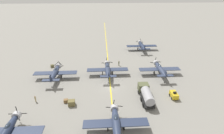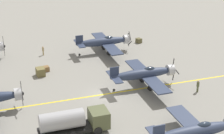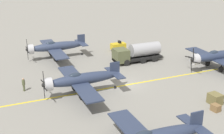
{
  "view_description": "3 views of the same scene",
  "coord_description": "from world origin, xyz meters",
  "px_view_note": "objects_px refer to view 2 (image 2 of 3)",
  "views": [
    {
      "loc": [
        -1.85,
        -39.01,
        24.94
      ],
      "look_at": [
        0.77,
        5.73,
        2.98
      ],
      "focal_mm": 28.0,
      "sensor_mm": 36.0,
      "label": 1
    },
    {
      "loc": [
        43.65,
        -13.46,
        23.68
      ],
      "look_at": [
        -0.61,
        1.51,
        3.66
      ],
      "focal_mm": 60.0,
      "sensor_mm": 36.0,
      "label": 2
    },
    {
      "loc": [
        -34.28,
        16.84,
        16.39
      ],
      "look_at": [
        2.63,
        0.85,
        1.81
      ],
      "focal_mm": 50.0,
      "sensor_mm": 36.0,
      "label": 3
    }
  ],
  "objects_px": {
    "airplane_mid_right": "(197,131)",
    "ground_crew_inspecting": "(198,86)",
    "airplane_mid_left": "(105,42)",
    "ground_crew_walking": "(43,50)",
    "fuel_tanker": "(74,122)",
    "supply_crate_outboard": "(139,41)",
    "supply_crate_mid_lane": "(41,72)",
    "airplane_mid_center": "(144,74)",
    "supply_crate_by_tanker": "(46,69)"
  },
  "relations": [
    {
      "from": "ground_crew_walking",
      "to": "airplane_mid_center",
      "type": "bearing_deg",
      "value": 34.47
    },
    {
      "from": "fuel_tanker",
      "to": "airplane_mid_left",
      "type": "bearing_deg",
      "value": 154.69
    },
    {
      "from": "airplane_mid_left",
      "to": "ground_crew_inspecting",
      "type": "height_order",
      "value": "airplane_mid_left"
    },
    {
      "from": "fuel_tanker",
      "to": "supply_crate_mid_lane",
      "type": "height_order",
      "value": "fuel_tanker"
    },
    {
      "from": "airplane_mid_left",
      "to": "fuel_tanker",
      "type": "height_order",
      "value": "airplane_mid_left"
    },
    {
      "from": "fuel_tanker",
      "to": "supply_crate_outboard",
      "type": "distance_m",
      "value": 32.24
    },
    {
      "from": "airplane_mid_left",
      "to": "supply_crate_mid_lane",
      "type": "height_order",
      "value": "airplane_mid_left"
    },
    {
      "from": "airplane_mid_left",
      "to": "ground_crew_walking",
      "type": "xyz_separation_m",
      "value": [
        -2.2,
        -10.47,
        -1.12
      ]
    },
    {
      "from": "airplane_mid_left",
      "to": "supply_crate_by_tanker",
      "type": "height_order",
      "value": "airplane_mid_left"
    },
    {
      "from": "fuel_tanker",
      "to": "supply_crate_by_tanker",
      "type": "bearing_deg",
      "value": -179.81
    },
    {
      "from": "airplane_mid_left",
      "to": "airplane_mid_center",
      "type": "bearing_deg",
      "value": 10.13
    },
    {
      "from": "airplane_mid_center",
      "to": "supply_crate_mid_lane",
      "type": "height_order",
      "value": "airplane_mid_center"
    },
    {
      "from": "airplane_mid_right",
      "to": "supply_crate_mid_lane",
      "type": "bearing_deg",
      "value": -138.08
    },
    {
      "from": "supply_crate_mid_lane",
      "to": "airplane_mid_center",
      "type": "bearing_deg",
      "value": 57.48
    },
    {
      "from": "airplane_mid_left",
      "to": "airplane_mid_center",
      "type": "xyz_separation_m",
      "value": [
        14.82,
        1.22,
        0.0
      ]
    },
    {
      "from": "fuel_tanker",
      "to": "supply_crate_mid_lane",
      "type": "relative_size",
      "value": 5.37
    },
    {
      "from": "fuel_tanker",
      "to": "ground_crew_walking",
      "type": "distance_m",
      "value": 25.52
    },
    {
      "from": "airplane_mid_right",
      "to": "ground_crew_walking",
      "type": "relative_size",
      "value": 7.34
    },
    {
      "from": "airplane_mid_center",
      "to": "ground_crew_inspecting",
      "type": "distance_m",
      "value": 7.55
    },
    {
      "from": "airplane_mid_left",
      "to": "airplane_mid_right",
      "type": "distance_m",
      "value": 30.18
    },
    {
      "from": "ground_crew_walking",
      "to": "supply_crate_outboard",
      "type": "bearing_deg",
      "value": 92.22
    },
    {
      "from": "ground_crew_walking",
      "to": "supply_crate_by_tanker",
      "type": "xyz_separation_m",
      "value": [
        6.98,
        -0.62,
        -0.5
      ]
    },
    {
      "from": "supply_crate_mid_lane",
      "to": "ground_crew_inspecting",
      "type": "bearing_deg",
      "value": 57.78
    },
    {
      "from": "fuel_tanker",
      "to": "supply_crate_mid_lane",
      "type": "bearing_deg",
      "value": -175.99
    },
    {
      "from": "airplane_mid_left",
      "to": "fuel_tanker",
      "type": "xyz_separation_m",
      "value": [
        23.31,
        -11.02,
        -0.5
      ]
    },
    {
      "from": "airplane_mid_left",
      "to": "ground_crew_walking",
      "type": "relative_size",
      "value": 7.34
    },
    {
      "from": "airplane_mid_right",
      "to": "ground_crew_inspecting",
      "type": "bearing_deg",
      "value": 162.43
    },
    {
      "from": "fuel_tanker",
      "to": "ground_crew_inspecting",
      "type": "relative_size",
      "value": 4.56
    },
    {
      "from": "ground_crew_walking",
      "to": "ground_crew_inspecting",
      "type": "bearing_deg",
      "value": 40.78
    },
    {
      "from": "airplane_mid_center",
      "to": "supply_crate_by_tanker",
      "type": "bearing_deg",
      "value": -142.29
    },
    {
      "from": "ground_crew_walking",
      "to": "supply_crate_outboard",
      "type": "height_order",
      "value": "ground_crew_walking"
    },
    {
      "from": "airplane_mid_right",
      "to": "airplane_mid_left",
      "type": "bearing_deg",
      "value": -165.12
    },
    {
      "from": "airplane_mid_left",
      "to": "supply_crate_mid_lane",
      "type": "relative_size",
      "value": 8.05
    },
    {
      "from": "ground_crew_walking",
      "to": "supply_crate_by_tanker",
      "type": "relative_size",
      "value": 1.75
    },
    {
      "from": "fuel_tanker",
      "to": "ground_crew_inspecting",
      "type": "bearing_deg",
      "value": 103.83
    },
    {
      "from": "airplane_mid_right",
      "to": "fuel_tanker",
      "type": "height_order",
      "value": "airplane_mid_right"
    },
    {
      "from": "airplane_mid_center",
      "to": "fuel_tanker",
      "type": "xyz_separation_m",
      "value": [
        8.5,
        -12.24,
        -0.5
      ]
    },
    {
      "from": "airplane_mid_center",
      "to": "supply_crate_mid_lane",
      "type": "bearing_deg",
      "value": -135.61
    },
    {
      "from": "fuel_tanker",
      "to": "supply_crate_by_tanker",
      "type": "distance_m",
      "value": 18.56
    },
    {
      "from": "airplane_mid_center",
      "to": "supply_crate_outboard",
      "type": "xyz_separation_m",
      "value": [
        -17.72,
        6.49,
        -1.59
      ]
    },
    {
      "from": "fuel_tanker",
      "to": "supply_crate_by_tanker",
      "type": "relative_size",
      "value": 8.54
    },
    {
      "from": "supply_crate_mid_lane",
      "to": "airplane_mid_right",
      "type": "bearing_deg",
      "value": 28.28
    },
    {
      "from": "airplane_mid_right",
      "to": "ground_crew_walking",
      "type": "height_order",
      "value": "airplane_mid_right"
    },
    {
      "from": "airplane_mid_center",
      "to": "ground_crew_walking",
      "type": "bearing_deg",
      "value": -158.61
    },
    {
      "from": "airplane_mid_left",
      "to": "supply_crate_mid_lane",
      "type": "distance_m",
      "value": 13.79
    },
    {
      "from": "supply_crate_mid_lane",
      "to": "fuel_tanker",
      "type": "bearing_deg",
      "value": 4.01
    },
    {
      "from": "airplane_mid_center",
      "to": "supply_crate_mid_lane",
      "type": "xyz_separation_m",
      "value": [
        -8.57,
        -13.44,
        -1.39
      ]
    },
    {
      "from": "ground_crew_walking",
      "to": "supply_crate_mid_lane",
      "type": "xyz_separation_m",
      "value": [
        8.45,
        -1.75,
        -0.27
      ]
    },
    {
      "from": "airplane_mid_center",
      "to": "ground_crew_inspecting",
      "type": "xyz_separation_m",
      "value": [
        3.91,
        6.37,
        -1.05
      ]
    },
    {
      "from": "airplane_mid_right",
      "to": "supply_crate_by_tanker",
      "type": "xyz_separation_m",
      "value": [
        -25.39,
        -11.74,
        -1.62
      ]
    }
  ]
}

